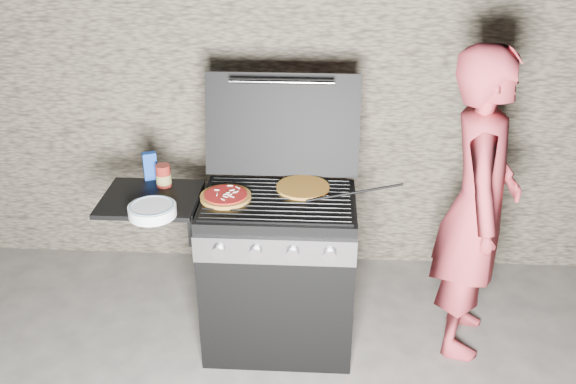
# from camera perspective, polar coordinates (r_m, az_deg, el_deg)

# --- Properties ---
(ground) EXTENTS (50.00, 50.00, 0.00)m
(ground) POSITION_cam_1_polar(r_m,az_deg,el_deg) (3.81, -0.77, -12.86)
(ground) COLOR #494642
(stone_wall) EXTENTS (8.00, 0.35, 1.80)m
(stone_wall) POSITION_cam_1_polar(r_m,az_deg,el_deg) (4.26, 0.15, 5.76)
(stone_wall) COLOR #786D59
(stone_wall) RESTS_ON ground
(gas_grill) EXTENTS (1.34, 0.79, 0.91)m
(gas_grill) POSITION_cam_1_polar(r_m,az_deg,el_deg) (3.56, -4.87, -7.01)
(gas_grill) COLOR black
(gas_grill) RESTS_ON ground
(pizza_topped) EXTENTS (0.28, 0.28, 0.03)m
(pizza_topped) POSITION_cam_1_polar(r_m,az_deg,el_deg) (3.31, -5.56, -0.33)
(pizza_topped) COLOR tan
(pizza_topped) RESTS_ON gas_grill
(pizza_plain) EXTENTS (0.37, 0.37, 0.02)m
(pizza_plain) POSITION_cam_1_polar(r_m,az_deg,el_deg) (3.40, 1.34, 0.42)
(pizza_plain) COLOR gold
(pizza_plain) RESTS_ON gas_grill
(sauce_jar) EXTENTS (0.09, 0.09, 0.12)m
(sauce_jar) POSITION_cam_1_polar(r_m,az_deg,el_deg) (3.49, -11.02, 1.44)
(sauce_jar) COLOR maroon
(sauce_jar) RESTS_ON gas_grill
(blue_carton) EXTENTS (0.08, 0.07, 0.15)m
(blue_carton) POSITION_cam_1_polar(r_m,az_deg,el_deg) (3.58, -12.17, 2.28)
(blue_carton) COLOR #133A9A
(blue_carton) RESTS_ON gas_grill
(plate_stack) EXTENTS (0.30, 0.30, 0.05)m
(plate_stack) POSITION_cam_1_polar(r_m,az_deg,el_deg) (3.22, -11.97, -1.63)
(plate_stack) COLOR white
(plate_stack) RESTS_ON gas_grill
(person) EXTENTS (0.52, 0.69, 1.71)m
(person) POSITION_cam_1_polar(r_m,az_deg,el_deg) (3.49, 16.49, -1.21)
(person) COLOR #B5353F
(person) RESTS_ON ground
(tongs) EXTENTS (0.49, 0.06, 0.10)m
(tongs) POSITION_cam_1_polar(r_m,az_deg,el_deg) (3.28, 5.92, 0.02)
(tongs) COLOR black
(tongs) RESTS_ON gas_grill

